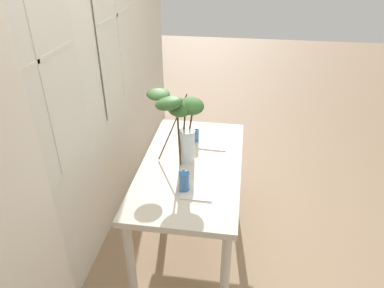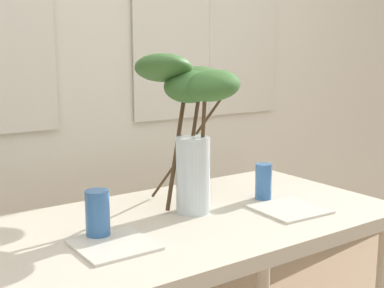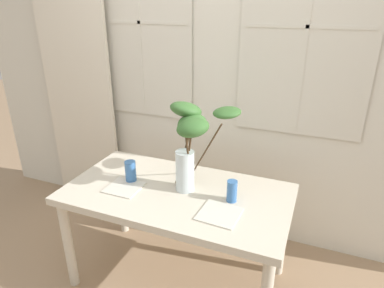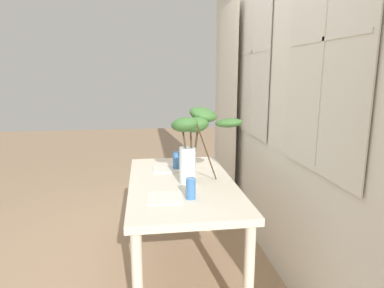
{
  "view_description": "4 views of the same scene",
  "coord_description": "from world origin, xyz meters",
  "px_view_note": "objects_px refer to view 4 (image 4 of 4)",
  "views": [
    {
      "loc": [
        -2.31,
        -0.35,
        2.28
      ],
      "look_at": [
        0.0,
        -0.01,
        0.91
      ],
      "focal_mm": 33.46,
      "sensor_mm": 36.0,
      "label": 1
    },
    {
      "loc": [
        -0.96,
        -1.39,
        1.29
      ],
      "look_at": [
        0.01,
        -0.0,
        0.99
      ],
      "focal_mm": 48.03,
      "sensor_mm": 36.0,
      "label": 2
    },
    {
      "loc": [
        0.8,
        -1.7,
        1.86
      ],
      "look_at": [
        0.1,
        0.02,
        1.07
      ],
      "focal_mm": 31.42,
      "sensor_mm": 36.0,
      "label": 3
    },
    {
      "loc": [
        2.43,
        -0.26,
        1.53
      ],
      "look_at": [
        -0.01,
        0.08,
        1.01
      ],
      "focal_mm": 31.92,
      "sensor_mm": 36.0,
      "label": 4
    }
  ],
  "objects_px": {
    "plate_square_left": "(166,169)",
    "plate_square_right": "(165,198)",
    "vase_with_branches": "(196,134)",
    "drinking_glass_blue_left": "(177,161)",
    "drinking_glass_blue_right": "(191,188)",
    "dining_table": "(182,192)"
  },
  "relations": [
    {
      "from": "dining_table",
      "to": "plate_square_left",
      "type": "xyz_separation_m",
      "value": [
        -0.34,
        -0.1,
        0.09
      ]
    },
    {
      "from": "plate_square_left",
      "to": "dining_table",
      "type": "bearing_deg",
      "value": 15.81
    },
    {
      "from": "dining_table",
      "to": "plate_square_right",
      "type": "height_order",
      "value": "plate_square_right"
    },
    {
      "from": "dining_table",
      "to": "vase_with_branches",
      "type": "height_order",
      "value": "vase_with_branches"
    },
    {
      "from": "dining_table",
      "to": "vase_with_branches",
      "type": "relative_size",
      "value": 2.48
    },
    {
      "from": "vase_with_branches",
      "to": "drinking_glass_blue_left",
      "type": "distance_m",
      "value": 0.52
    },
    {
      "from": "plate_square_right",
      "to": "plate_square_left",
      "type": "bearing_deg",
      "value": 175.79
    },
    {
      "from": "drinking_glass_blue_right",
      "to": "plate_square_right",
      "type": "relative_size",
      "value": 0.61
    },
    {
      "from": "dining_table",
      "to": "drinking_glass_blue_right",
      "type": "distance_m",
      "value": 0.39
    },
    {
      "from": "vase_with_branches",
      "to": "dining_table",
      "type": "bearing_deg",
      "value": -125.95
    },
    {
      "from": "drinking_glass_blue_right",
      "to": "plate_square_right",
      "type": "xyz_separation_m",
      "value": [
        -0.02,
        -0.16,
        -0.06
      ]
    },
    {
      "from": "dining_table",
      "to": "plate_square_left",
      "type": "height_order",
      "value": "plate_square_left"
    },
    {
      "from": "drinking_glass_blue_right",
      "to": "drinking_glass_blue_left",
      "type": "bearing_deg",
      "value": -178.03
    },
    {
      "from": "dining_table",
      "to": "plate_square_right",
      "type": "relative_size",
      "value": 6.43
    },
    {
      "from": "vase_with_branches",
      "to": "drinking_glass_blue_left",
      "type": "relative_size",
      "value": 3.95
    },
    {
      "from": "vase_with_branches",
      "to": "plate_square_left",
      "type": "xyz_separation_m",
      "value": [
        -0.41,
        -0.19,
        -0.37
      ]
    },
    {
      "from": "vase_with_branches",
      "to": "plate_square_right",
      "type": "bearing_deg",
      "value": -42.88
    },
    {
      "from": "plate_square_left",
      "to": "plate_square_right",
      "type": "distance_m",
      "value": 0.67
    },
    {
      "from": "plate_square_left",
      "to": "drinking_glass_blue_right",
      "type": "bearing_deg",
      "value": 9.39
    },
    {
      "from": "plate_square_left",
      "to": "plate_square_right",
      "type": "bearing_deg",
      "value": -4.21
    },
    {
      "from": "vase_with_branches",
      "to": "drinking_glass_blue_left",
      "type": "height_order",
      "value": "vase_with_branches"
    },
    {
      "from": "drinking_glass_blue_right",
      "to": "plate_square_right",
      "type": "bearing_deg",
      "value": -98.59
    }
  ]
}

